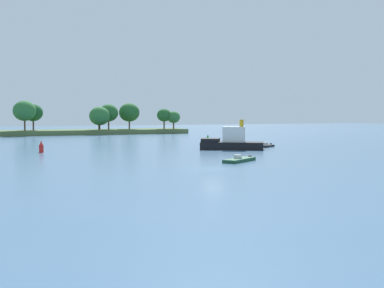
# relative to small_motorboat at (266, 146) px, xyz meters

# --- Properties ---
(ground_plane) EXTENTS (400.00, 400.00, 0.00)m
(ground_plane) POSITION_rel_small_motorboat_xyz_m (-24.55, -28.29, -0.22)
(ground_plane) COLOR #476B8E
(treeline_island) EXTENTS (61.76, 12.47, 9.63)m
(treeline_island) POSITION_rel_small_motorboat_xyz_m (-18.06, 68.35, 3.31)
(treeline_island) COLOR #566B3D
(treeline_island) RESTS_ON ground
(small_motorboat) EXTENTS (3.98, 3.44, 0.87)m
(small_motorboat) POSITION_rel_small_motorboat_xyz_m (0.00, 0.00, 0.00)
(small_motorboat) COLOR black
(small_motorboat) RESTS_ON ground
(tugboat) EXTENTS (10.99, 8.92, 5.07)m
(tugboat) POSITION_rel_small_motorboat_xyz_m (-8.90, -3.03, 1.07)
(tugboat) COLOR black
(tugboat) RESTS_ON ground
(fishing_skiff) EXTENTS (5.93, 4.90, 0.91)m
(fishing_skiff) POSITION_rel_small_motorboat_xyz_m (-17.92, -22.35, 0.01)
(fishing_skiff) COLOR #19472D
(fishing_skiff) RESTS_ON ground
(channel_buoy_red) EXTENTS (0.70, 0.70, 1.90)m
(channel_buoy_red) POSITION_rel_small_motorboat_xyz_m (-39.23, 2.78, 0.59)
(channel_buoy_red) COLOR red
(channel_buoy_red) RESTS_ON ground
(channel_buoy_green) EXTENTS (0.70, 0.70, 1.90)m
(channel_buoy_green) POSITION_rel_small_motorboat_xyz_m (-5.32, 13.79, 0.59)
(channel_buoy_green) COLOR green
(channel_buoy_green) RESTS_ON ground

